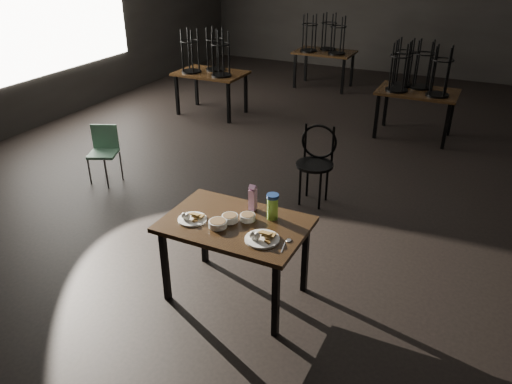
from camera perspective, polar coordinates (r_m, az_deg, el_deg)
The scene contains 14 objects.
main_table at distance 4.21m, azimuth -2.39°, elevation -4.41°, with size 1.20×0.80×0.75m.
plate_left at distance 4.22m, azimuth -7.35°, elevation -2.95°, with size 0.24×0.24×0.08m.
plate_right at distance 3.92m, azimuth 0.66°, elevation -5.21°, with size 0.28×0.28×0.09m.
bowl_near at distance 4.17m, azimuth -3.00°, elevation -2.98°, with size 0.14×0.14×0.05m.
bowl_far at distance 4.18m, azimuth -0.96°, elevation -2.88°, with size 0.13×0.13×0.05m.
bowl_big at distance 4.10m, azimuth -4.39°, elevation -3.62°, with size 0.15×0.15×0.05m.
juice_carton at distance 4.30m, azimuth -0.38°, elevation -0.70°, with size 0.06×0.06×0.24m.
water_bottle at distance 4.16m, azimuth 1.90°, elevation -1.65°, with size 0.12×0.12×0.23m.
spoon at distance 3.92m, azimuth 3.64°, elevation -5.64°, with size 0.05×0.21×0.01m.
bentwood_chair at distance 5.91m, azimuth 6.90°, elevation 3.87°, with size 0.46×0.45×0.93m.
school_chair at distance 6.72m, azimuth -16.98°, elevation 4.79°, with size 0.45×0.45×0.73m.
bg_table_left at distance 8.97m, azimuth -5.25°, elevation 13.63°, with size 1.20×0.80×1.48m.
bg_table_right at distance 8.21m, azimuth 17.88°, elevation 11.33°, with size 1.20×0.80×1.48m.
bg_table_far at distance 10.76m, azimuth 7.85°, elevation 15.79°, with size 1.20×0.80×1.48m.
Camera 1 is at (1.82, -5.96, 2.88)m, focal length 35.00 mm.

